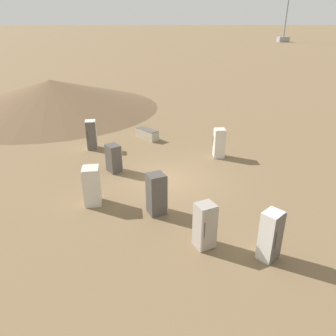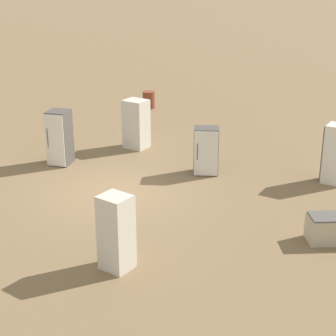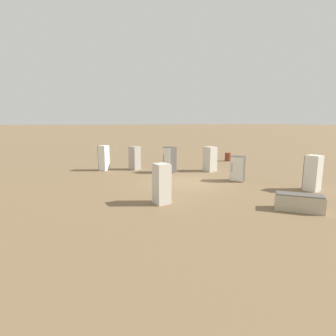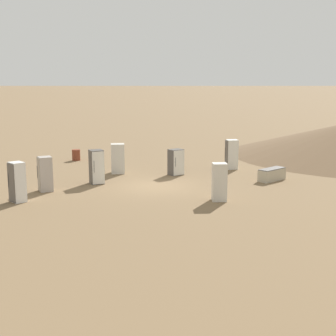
% 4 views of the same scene
% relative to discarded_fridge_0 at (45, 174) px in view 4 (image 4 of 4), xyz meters
% --- Properties ---
extents(ground_plane, '(1000.00, 1000.00, 0.00)m').
position_rel_discarded_fridge_0_xyz_m(ground_plane, '(-1.16, 5.50, -0.88)').
color(ground_plane, brown).
extents(discarded_fridge_0, '(0.88, 0.88, 1.77)m').
position_rel_discarded_fridge_0_xyz_m(discarded_fridge_0, '(0.00, 0.00, 0.00)').
color(discarded_fridge_0, '#A89E93').
rests_on(discarded_fridge_0, ground_plane).
extents(discarded_fridge_1, '(0.83, 0.87, 1.80)m').
position_rel_discarded_fridge_0_xyz_m(discarded_fridge_1, '(-4.70, 3.18, 0.01)').
color(discarded_fridge_1, beige).
rests_on(discarded_fridge_1, ground_plane).
extents(discarded_fridge_2, '(0.68, 0.69, 1.79)m').
position_rel_discarded_fridge_0_xyz_m(discarded_fridge_2, '(1.92, 8.63, 0.01)').
color(discarded_fridge_2, beige).
rests_on(discarded_fridge_2, ground_plane).
extents(discarded_fridge_3, '(0.73, 0.80, 1.87)m').
position_rel_discarded_fridge_0_xyz_m(discarded_fridge_3, '(-6.08, 10.25, 0.05)').
color(discarded_fridge_3, silver).
rests_on(discarded_fridge_3, ground_plane).
extents(discarded_fridge_4, '(0.97, 0.93, 1.85)m').
position_rel_discarded_fridge_0_xyz_m(discarded_fridge_4, '(-1.78, 2.35, 0.04)').
color(discarded_fridge_4, '#4C4742').
rests_on(discarded_fridge_4, ground_plane).
extents(discarded_fridge_5, '(0.98, 1.01, 1.54)m').
position_rel_discarded_fridge_0_xyz_m(discarded_fridge_5, '(-4.18, 6.70, -0.11)').
color(discarded_fridge_5, '#4C4742').
rests_on(discarded_fridge_5, ground_plane).
extents(discarded_fridge_6, '(0.89, 0.89, 1.87)m').
position_rel_discarded_fridge_0_xyz_m(discarded_fridge_6, '(2.17, -0.72, 0.05)').
color(discarded_fridge_6, white).
rests_on(discarded_fridge_6, ground_plane).
extents(discarded_fridge_7, '(1.71, 1.78, 0.70)m').
position_rel_discarded_fridge_0_xyz_m(discarded_fridge_7, '(-2.58, 12.08, -0.54)').
color(discarded_fridge_7, '#B2A88E').
rests_on(discarded_fridge_7, ground_plane).
extents(rusty_barrel, '(0.57, 0.57, 0.77)m').
position_rel_discarded_fridge_0_xyz_m(rusty_barrel, '(-9.30, -0.26, -0.50)').
color(rusty_barrel, brown).
rests_on(rusty_barrel, ground_plane).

